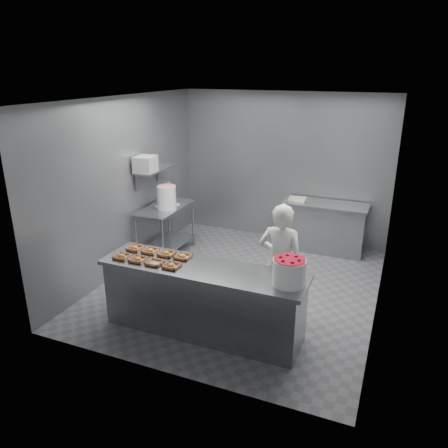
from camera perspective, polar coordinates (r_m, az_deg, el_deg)
The scene contains 24 objects.
floor at distance 6.86m, azimuth 2.17°, elevation -7.97°, with size 4.50×4.50×0.00m, color #4C4C51.
ceiling at distance 6.09m, azimuth 2.52°, elevation 16.04°, with size 4.50×4.50×0.00m, color white.
wall_back at distance 8.42m, azimuth 7.75°, elevation 7.30°, with size 4.00×0.04×2.80m, color slate.
wall_left at distance 7.25m, azimuth -12.70°, elevation 4.96°, with size 0.04×4.50×2.80m, color slate.
wall_right at distance 5.98m, azimuth 20.60°, elevation 0.99°, with size 0.04×4.50×2.80m, color slate.
service_counter at distance 5.56m, azimuth -2.76°, elevation -9.83°, with size 2.60×0.70×0.90m.
prep_table at distance 7.78m, azimuth -7.63°, elevation 0.07°, with size 0.60×1.20×0.90m.
back_counter at distance 8.17m, azimuth 12.88°, elevation -0.35°, with size 1.50×0.60×0.90m.
wall_shelf at distance 7.60m, azimuth -9.08°, elevation 7.04°, with size 0.35×0.90×0.03m, color slate.
tray_0 at distance 5.73m, azimuth -13.19°, elevation -4.13°, with size 0.19×0.18×0.06m.
tray_1 at distance 5.60m, azimuth -11.18°, elevation -4.55°, with size 0.19×0.18×0.06m.
tray_2 at distance 5.48m, azimuth -9.05°, elevation -5.01°, with size 0.19×0.18×0.04m.
tray_3 at distance 5.37m, azimuth -6.89°, elevation -5.42°, with size 0.19×0.18×0.06m.
tray_4 at distance 5.95m, azimuth -11.56°, elevation -3.08°, with size 0.19×0.18×0.06m.
tray_5 at distance 5.83m, azimuth -9.59°, elevation -3.46°, with size 0.19×0.18×0.06m.
tray_6 at distance 5.71m, azimuth -7.54°, elevation -3.85°, with size 0.19×0.18×0.06m.
tray_7 at distance 5.60m, azimuth -5.41°, elevation -4.24°, with size 0.19×0.18×0.06m.
worker at distance 5.73m, azimuth 7.39°, elevation -5.06°, with size 0.59×0.38×1.61m, color silver.
strawberry_tub at distance 4.93m, azimuth 8.50°, elevation -6.07°, with size 0.37×0.37×0.31m.
glaze_bucket at distance 7.52m, azimuth -7.50°, elevation 3.53°, with size 0.34×0.32×0.49m.
bucket_lid at distance 7.71m, azimuth -8.00°, elevation 2.35°, with size 0.28×0.28×0.02m, color white.
rag at distance 7.77m, azimuth -6.46°, elevation 2.56°, with size 0.14×0.12×0.02m, color #CCB28C.
appliance at distance 7.35m, azimuth -10.24°, elevation 7.71°, with size 0.31×0.35×0.26m, color gray.
paper_stack at distance 8.11m, azimuth 9.60°, elevation 3.25°, with size 0.30×0.22×0.05m, color silver.
Camera 1 is at (2.10, -5.70, 3.20)m, focal length 35.00 mm.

